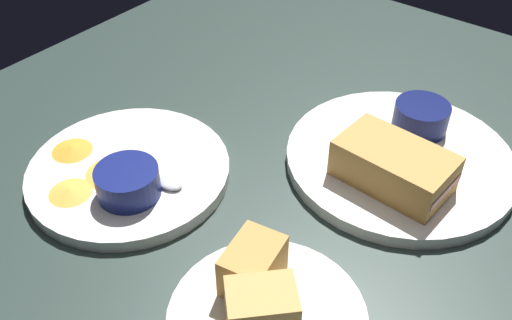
{
  "coord_description": "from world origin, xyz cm",
  "views": [
    {
      "loc": [
        -23.71,
        41.25,
        46.63
      ],
      "look_at": [
        7.98,
        0.73,
        3.0
      ],
      "focal_mm": 39.84,
      "sensor_mm": 36.0,
      "label": 1
    }
  ],
  "objects_px": {
    "spoon_by_dark_ramekin": "(403,149)",
    "ramekin_light_gravy": "(128,181)",
    "plate_chips_companion": "(129,171)",
    "plate_sandwich_main": "(399,159)",
    "ramekin_dark_sauce": "(421,116)",
    "bread_basket_rear": "(265,318)",
    "spoon_by_gravy_ramekin": "(161,179)",
    "sandwich_half_near": "(394,166)"
  },
  "relations": [
    {
      "from": "ramekin_dark_sauce",
      "to": "ramekin_light_gravy",
      "type": "xyz_separation_m",
      "value": [
        0.21,
        0.32,
        -0.0
      ]
    },
    {
      "from": "sandwich_half_near",
      "to": "bread_basket_rear",
      "type": "height_order",
      "value": "bread_basket_rear"
    },
    {
      "from": "ramekin_light_gravy",
      "to": "bread_basket_rear",
      "type": "height_order",
      "value": "bread_basket_rear"
    },
    {
      "from": "plate_sandwich_main",
      "to": "ramekin_dark_sauce",
      "type": "relative_size",
      "value": 4.0
    },
    {
      "from": "plate_sandwich_main",
      "to": "plate_chips_companion",
      "type": "bearing_deg",
      "value": 41.95
    },
    {
      "from": "spoon_by_dark_ramekin",
      "to": "ramekin_light_gravy",
      "type": "distance_m",
      "value": 0.34
    },
    {
      "from": "plate_chips_companion",
      "to": "plate_sandwich_main",
      "type": "bearing_deg",
      "value": -138.05
    },
    {
      "from": "spoon_by_dark_ramekin",
      "to": "bread_basket_rear",
      "type": "xyz_separation_m",
      "value": [
        -0.01,
        0.3,
        0.0
      ]
    },
    {
      "from": "sandwich_half_near",
      "to": "spoon_by_gravy_ramekin",
      "type": "bearing_deg",
      "value": 38.14
    },
    {
      "from": "spoon_by_dark_ramekin",
      "to": "ramekin_light_gravy",
      "type": "height_order",
      "value": "ramekin_light_gravy"
    },
    {
      "from": "ramekin_light_gravy",
      "to": "spoon_by_gravy_ramekin",
      "type": "distance_m",
      "value": 0.04
    },
    {
      "from": "plate_chips_companion",
      "to": "ramekin_light_gravy",
      "type": "relative_size",
      "value": 3.38
    },
    {
      "from": "bread_basket_rear",
      "to": "ramekin_dark_sauce",
      "type": "bearing_deg",
      "value": -86.76
    },
    {
      "from": "ramekin_light_gravy",
      "to": "bread_basket_rear",
      "type": "relative_size",
      "value": 0.4
    },
    {
      "from": "plate_sandwich_main",
      "to": "sandwich_half_near",
      "type": "distance_m",
      "value": 0.06
    },
    {
      "from": "plate_chips_companion",
      "to": "spoon_by_gravy_ramekin",
      "type": "distance_m",
      "value": 0.05
    },
    {
      "from": "plate_sandwich_main",
      "to": "ramekin_dark_sauce",
      "type": "distance_m",
      "value": 0.07
    },
    {
      "from": "spoon_by_dark_ramekin",
      "to": "plate_chips_companion",
      "type": "relative_size",
      "value": 0.41
    },
    {
      "from": "spoon_by_gravy_ramekin",
      "to": "spoon_by_dark_ramekin",
      "type": "bearing_deg",
      "value": -131.24
    },
    {
      "from": "plate_sandwich_main",
      "to": "spoon_by_gravy_ramekin",
      "type": "relative_size",
      "value": 2.84
    },
    {
      "from": "ramekin_light_gravy",
      "to": "sandwich_half_near",
      "type": "bearing_deg",
      "value": -138.12
    },
    {
      "from": "ramekin_dark_sauce",
      "to": "spoon_by_gravy_ramekin",
      "type": "bearing_deg",
      "value": 55.7
    },
    {
      "from": "spoon_by_gravy_ramekin",
      "to": "plate_sandwich_main",
      "type": "bearing_deg",
      "value": -132.25
    },
    {
      "from": "plate_sandwich_main",
      "to": "plate_chips_companion",
      "type": "relative_size",
      "value": 1.15
    },
    {
      "from": "ramekin_dark_sauce",
      "to": "plate_chips_companion",
      "type": "relative_size",
      "value": 0.29
    },
    {
      "from": "sandwich_half_near",
      "to": "ramekin_dark_sauce",
      "type": "bearing_deg",
      "value": -80.2
    },
    {
      "from": "spoon_by_gravy_ramekin",
      "to": "bread_basket_rear",
      "type": "bearing_deg",
      "value": 159.97
    },
    {
      "from": "sandwich_half_near",
      "to": "plate_chips_companion",
      "type": "distance_m",
      "value": 0.32
    },
    {
      "from": "sandwich_half_near",
      "to": "plate_chips_companion",
      "type": "height_order",
      "value": "sandwich_half_near"
    },
    {
      "from": "sandwich_half_near",
      "to": "spoon_by_dark_ramekin",
      "type": "height_order",
      "value": "sandwich_half_near"
    },
    {
      "from": "spoon_by_dark_ramekin",
      "to": "sandwich_half_near",
      "type": "bearing_deg",
      "value": 103.08
    },
    {
      "from": "plate_chips_companion",
      "to": "bread_basket_rear",
      "type": "relative_size",
      "value": 1.34
    },
    {
      "from": "plate_sandwich_main",
      "to": "spoon_by_dark_ramekin",
      "type": "xyz_separation_m",
      "value": [
        0.0,
        -0.01,
        0.01
      ]
    },
    {
      "from": "sandwich_half_near",
      "to": "spoon_by_dark_ramekin",
      "type": "distance_m",
      "value": 0.06
    },
    {
      "from": "sandwich_half_near",
      "to": "ramekin_light_gravy",
      "type": "xyz_separation_m",
      "value": [
        0.23,
        0.2,
        -0.01
      ]
    },
    {
      "from": "sandwich_half_near",
      "to": "spoon_by_gravy_ramekin",
      "type": "distance_m",
      "value": 0.27
    },
    {
      "from": "ramekin_dark_sauce",
      "to": "spoon_by_dark_ramekin",
      "type": "bearing_deg",
      "value": 96.21
    },
    {
      "from": "ramekin_dark_sauce",
      "to": "plate_chips_companion",
      "type": "height_order",
      "value": "ramekin_dark_sauce"
    },
    {
      "from": "spoon_by_gravy_ramekin",
      "to": "bread_basket_rear",
      "type": "distance_m",
      "value": 0.23
    },
    {
      "from": "sandwich_half_near",
      "to": "ramekin_dark_sauce",
      "type": "relative_size",
      "value": 1.93
    },
    {
      "from": "sandwich_half_near",
      "to": "plate_chips_companion",
      "type": "xyz_separation_m",
      "value": [
        0.26,
        0.17,
        -0.03
      ]
    },
    {
      "from": "plate_sandwich_main",
      "to": "spoon_by_dark_ramekin",
      "type": "bearing_deg",
      "value": -88.2
    }
  ]
}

